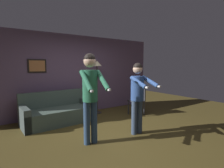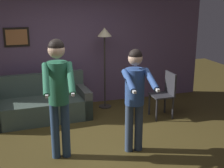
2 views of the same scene
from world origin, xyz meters
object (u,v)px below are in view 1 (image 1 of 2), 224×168
person_standing_left (90,89)px  torchiere_lamp (97,70)px  dining_chair_distant (138,99)px  couch (58,113)px  person_standing_right (138,92)px

person_standing_left → torchiere_lamp: bearing=57.2°
dining_chair_distant → couch: bearing=165.4°
person_standing_left → person_standing_right: bearing=-6.9°
couch → torchiere_lamp: bearing=10.5°
person_standing_left → dining_chair_distant: size_ratio=1.98×
couch → dining_chair_distant: 2.54m
person_standing_right → person_standing_left: bearing=173.1°
person_standing_left → person_standing_right: size_ratio=1.11×
person_standing_left → dining_chair_distant: 2.61m
person_standing_right → couch: bearing=125.1°
couch → person_standing_right: size_ratio=1.16×
couch → torchiere_lamp: 1.86m
torchiere_lamp → dining_chair_distant: 1.65m
torchiere_lamp → couch: bearing=-169.5°
torchiere_lamp → dining_chair_distant: size_ratio=1.90×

